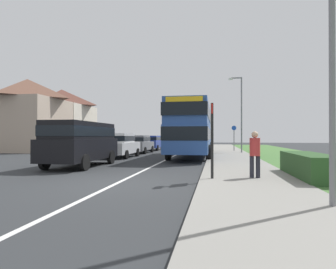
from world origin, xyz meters
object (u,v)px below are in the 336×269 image
at_px(parked_car_white, 120,144).
at_px(pedestrian_at_stop, 255,152).
at_px(street_lamp_mid, 240,109).
at_px(double_decker_bus, 192,127).
at_px(parked_van_black, 81,140).
at_px(bus_stop_sign, 212,135).
at_px(parked_car_blue, 152,142).
at_px(cycle_route_sign, 234,137).
at_px(parked_car_grey, 139,143).

xyz_separation_m(parked_car_white, pedestrian_at_stop, (7.96, -9.17, 0.04)).
distance_m(parked_car_white, pedestrian_at_stop, 12.14).
height_order(pedestrian_at_stop, street_lamp_mid, street_lamp_mid).
xyz_separation_m(double_decker_bus, parked_van_black, (-4.93, -7.21, -0.84)).
height_order(double_decker_bus, bus_stop_sign, double_decker_bus).
xyz_separation_m(parked_car_blue, cycle_route_sign, (8.56, -2.08, 0.56)).
bearing_deg(parked_car_blue, parked_van_black, -89.30).
relative_size(parked_car_blue, bus_stop_sign, 1.59).
height_order(parked_car_blue, street_lamp_mid, street_lamp_mid).
xyz_separation_m(parked_van_black, pedestrian_at_stop, (7.88, -3.29, -0.33)).
height_order(parked_car_white, cycle_route_sign, cycle_route_sign).
height_order(parked_van_black, cycle_route_sign, cycle_route_sign).
bearing_deg(pedestrian_at_stop, parked_car_grey, 119.11).
relative_size(parked_car_grey, parked_car_blue, 1.06).
xyz_separation_m(pedestrian_at_stop, bus_stop_sign, (-1.40, -0.37, 0.56)).
relative_size(parked_car_blue, street_lamp_mid, 0.63).
height_order(parked_car_white, parked_car_blue, parked_car_white).
relative_size(parked_car_blue, cycle_route_sign, 1.64).
distance_m(double_decker_bus, street_lamp_mid, 6.03).
distance_m(parked_van_black, pedestrian_at_stop, 8.55).
xyz_separation_m(double_decker_bus, bus_stop_sign, (1.55, -10.87, -0.60)).
height_order(parked_car_blue, cycle_route_sign, cycle_route_sign).
bearing_deg(parked_van_black, parked_car_blue, 90.70).
bearing_deg(parked_van_black, bus_stop_sign, -29.46).
relative_size(double_decker_bus, bus_stop_sign, 4.13).
relative_size(parked_van_black, parked_car_white, 1.17).
height_order(double_decker_bus, pedestrian_at_stop, double_decker_bus).
bearing_deg(pedestrian_at_stop, street_lamp_mid, 86.90).
relative_size(parked_van_black, pedestrian_at_stop, 3.02).
xyz_separation_m(cycle_route_sign, street_lamp_mid, (0.33, -2.88, 2.39)).
xyz_separation_m(parked_car_blue, bus_stop_sign, (6.68, -20.23, 0.67)).
relative_size(double_decker_bus, parked_car_grey, 2.45).
bearing_deg(street_lamp_mid, parked_van_black, -126.81).
xyz_separation_m(parked_van_black, parked_car_grey, (-0.20, 11.22, -0.43)).
bearing_deg(parked_car_blue, double_decker_bus, -61.31).
distance_m(parked_van_black, parked_car_grey, 11.23).
distance_m(parked_car_white, bus_stop_sign, 11.59).
xyz_separation_m(parked_car_grey, parked_car_blue, (-0.00, 5.36, -0.01)).
bearing_deg(pedestrian_at_stop, bus_stop_sign, -165.30).
distance_m(double_decker_bus, parked_car_blue, 10.76).
bearing_deg(parked_van_black, parked_car_grey, 91.01).
relative_size(parked_van_black, bus_stop_sign, 1.94).
bearing_deg(bus_stop_sign, double_decker_bus, 98.12).
bearing_deg(street_lamp_mid, parked_car_grey, -177.48).
xyz_separation_m(parked_car_blue, pedestrian_at_stop, (8.08, -19.87, 0.11)).
bearing_deg(parked_van_black, double_decker_bus, 55.65).
height_order(parked_van_black, parked_car_blue, parked_van_black).
distance_m(parked_car_blue, cycle_route_sign, 8.83).
xyz_separation_m(double_decker_bus, street_lamp_mid, (3.76, 4.40, 1.68)).
height_order(parked_car_grey, bus_stop_sign, bus_stop_sign).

